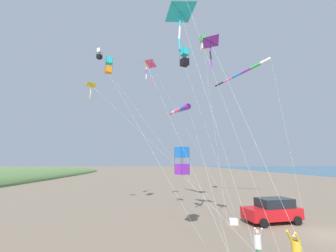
% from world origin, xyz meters
% --- Properties ---
extents(ground_plane, '(600.00, 600.00, 0.00)m').
position_xyz_m(ground_plane, '(0.00, 0.00, 0.00)').
color(ground_plane, '#756654').
extents(parked_car, '(4.59, 2.76, 1.85)m').
position_xyz_m(parked_car, '(2.04, -2.76, 0.95)').
color(parked_car, red).
rests_on(parked_car, ground_plane).
extents(cooler_box, '(0.62, 0.42, 0.42)m').
position_xyz_m(cooler_box, '(5.26, -2.46, 0.21)').
color(cooler_box, white).
rests_on(cooler_box, ground_plane).
extents(person_adult_flyer, '(0.44, 0.54, 1.69)m').
position_xyz_m(person_adult_flyer, '(6.21, 3.99, 0.92)').
color(person_adult_flyer, '#3D7F51').
rests_on(person_adult_flyer, ground_plane).
extents(person_child_green_jacket, '(0.67, 0.63, 1.86)m').
position_xyz_m(person_child_green_jacket, '(5.12, 5.16, 1.02)').
color(person_child_green_jacket, '#232328').
rests_on(person_child_green_jacket, ground_plane).
extents(kite_delta_teal_far_right, '(4.22, 5.55, 16.04)m').
position_xyz_m(kite_delta_teal_far_right, '(9.37, 0.68, 15.54)').
color(kite_delta_teal_far_right, '#1EB7C6').
rests_on(kite_delta_teal_far_right, ground_plane).
extents(kite_box_red_high_left, '(0.85, 9.04, 21.12)m').
position_xyz_m(kite_box_red_high_left, '(5.42, -10.60, 20.15)').
color(kite_box_red_high_left, green).
rests_on(kite_box_red_high_left, ground_plane).
extents(kite_windsock_purple_drifting, '(6.15, 10.29, 17.51)m').
position_xyz_m(kite_windsock_purple_drifting, '(-0.40, -10.72, 16.58)').
color(kite_windsock_purple_drifting, white).
rests_on(kite_windsock_purple_drifting, ground_plane).
extents(kite_box_long_streamer_left, '(11.95, 4.39, 17.26)m').
position_xyz_m(kite_box_long_streamer_left, '(17.79, -7.26, 16.60)').
color(kite_box_long_streamer_left, white).
rests_on(kite_box_long_streamer_left, ground_plane).
extents(kite_box_small_distant, '(8.49, 7.60, 15.32)m').
position_xyz_m(kite_box_small_distant, '(16.29, -5.73, 14.49)').
color(kite_box_small_distant, '#1EB7C6').
rests_on(kite_box_small_distant, ground_plane).
extents(kite_delta_blue_topmost, '(5.75, 13.35, 16.02)m').
position_xyz_m(kite_delta_blue_topmost, '(12.53, -7.74, 15.66)').
color(kite_delta_blue_topmost, white).
rests_on(kite_delta_blue_topmost, ground_plane).
extents(kite_delta_black_fish_shape, '(3.06, 5.67, 13.00)m').
position_xyz_m(kite_delta_black_fish_shape, '(7.38, 1.44, 12.71)').
color(kite_delta_black_fish_shape, purple).
rests_on(kite_delta_black_fish_shape, ground_plane).
extents(kite_delta_white_trailing, '(7.48, 1.54, 13.35)m').
position_xyz_m(kite_delta_white_trailing, '(11.68, -2.42, 13.00)').
color(kite_delta_white_trailing, '#EF4C93').
rests_on(kite_delta_white_trailing, ground_plane).
extents(kite_windsock_orange_high_right, '(2.64, 18.08, 11.93)m').
position_xyz_m(kite_windsock_orange_high_right, '(8.34, -12.16, 11.59)').
color(kite_windsock_orange_high_right, purple).
rests_on(kite_windsock_orange_high_right, ground_plane).
extents(kite_box_rainbow_low_near, '(3.96, 6.25, 5.72)m').
position_xyz_m(kite_box_rainbow_low_near, '(9.31, -0.42, 4.77)').
color(kite_box_rainbow_low_near, blue).
rests_on(kite_box_rainbow_low_near, ground_plane).
extents(kite_box_green_low_center, '(3.90, 5.11, 16.90)m').
position_xyz_m(kite_box_green_low_center, '(8.39, -6.55, 15.92)').
color(kite_box_green_low_center, '#1EB7C6').
rests_on(kite_box_green_low_center, ground_plane).
extents(kite_delta_magenta_far_left, '(14.03, 4.71, 13.01)m').
position_xyz_m(kite_delta_magenta_far_left, '(18.23, -6.74, 12.70)').
color(kite_delta_magenta_far_left, yellow).
rests_on(kite_delta_magenta_far_left, ground_plane).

